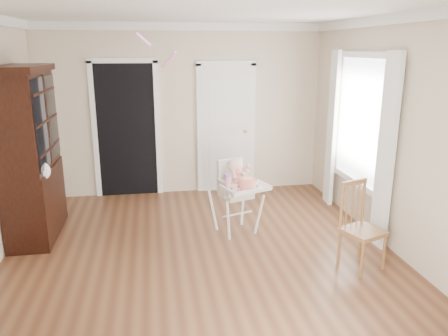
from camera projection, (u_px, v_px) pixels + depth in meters
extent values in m
plane|color=#502E1B|center=(202.00, 259.00, 4.97)|extent=(5.00, 5.00, 0.00)
plane|color=white|center=(199.00, 8.00, 4.25)|extent=(5.00, 5.00, 0.00)
plane|color=beige|center=(183.00, 111.00, 6.99)|extent=(4.50, 0.00, 4.50)
plane|color=beige|center=(397.00, 136.00, 4.97)|extent=(0.00, 5.00, 5.00)
cube|color=black|center=(127.00, 131.00, 6.91)|extent=(0.90, 0.03, 2.10)
cube|color=white|center=(95.00, 132.00, 6.83)|extent=(0.08, 0.05, 2.18)
cube|color=white|center=(158.00, 130.00, 6.99)|extent=(0.08, 0.05, 2.18)
cube|color=white|center=(122.00, 60.00, 6.62)|extent=(1.06, 0.05, 0.08)
cube|color=white|center=(226.00, 130.00, 7.16)|extent=(0.80, 0.05, 2.05)
cube|color=white|center=(199.00, 131.00, 7.10)|extent=(0.08, 0.05, 2.13)
cube|color=white|center=(252.00, 129.00, 7.24)|extent=(0.08, 0.05, 2.13)
sphere|color=gold|center=(246.00, 131.00, 7.19)|extent=(0.06, 0.06, 0.06)
cube|color=white|center=(363.00, 121.00, 5.72)|extent=(0.02, 1.20, 1.60)
cube|color=white|center=(367.00, 55.00, 5.49)|extent=(0.06, 1.36, 0.08)
cube|color=white|center=(386.00, 153.00, 5.03)|extent=(0.08, 0.28, 2.30)
cube|color=white|center=(332.00, 129.00, 6.51)|extent=(0.08, 0.28, 2.30)
cylinder|color=white|center=(228.00, 222.00, 5.37)|extent=(0.09, 0.14, 0.56)
cylinder|color=white|center=(259.00, 215.00, 5.58)|extent=(0.14, 0.09, 0.56)
cylinder|color=white|center=(213.00, 211.00, 5.72)|extent=(0.14, 0.09, 0.56)
cylinder|color=white|center=(243.00, 205.00, 5.93)|extent=(0.09, 0.14, 0.56)
cylinder|color=white|center=(238.00, 214.00, 5.61)|extent=(0.42, 0.16, 0.02)
cube|color=silver|center=(236.00, 194.00, 5.58)|extent=(0.45, 0.44, 0.08)
cube|color=silver|center=(224.00, 188.00, 5.47)|extent=(0.14, 0.31, 0.17)
cube|color=silver|center=(248.00, 184.00, 5.63)|extent=(0.14, 0.31, 0.17)
cube|color=silver|center=(230.00, 174.00, 5.66)|extent=(0.36, 0.17, 0.41)
cube|color=white|center=(245.00, 188.00, 5.35)|extent=(0.62, 0.53, 0.03)
cube|color=white|center=(253.00, 191.00, 5.19)|extent=(0.51, 0.20, 0.04)
ellipsoid|color=beige|center=(235.00, 183.00, 5.57)|extent=(0.26, 0.23, 0.27)
sphere|color=beige|center=(235.00, 166.00, 5.51)|extent=(0.24, 0.24, 0.19)
sphere|color=red|center=(237.00, 180.00, 5.50)|extent=(0.14, 0.14, 0.14)
sphere|color=red|center=(237.00, 171.00, 5.44)|extent=(0.07, 0.07, 0.07)
sphere|color=red|center=(248.00, 166.00, 5.51)|extent=(0.06, 0.06, 0.06)
cylinder|color=silver|center=(247.00, 187.00, 5.35)|extent=(0.26, 0.26, 0.01)
cylinder|color=#EE2A4D|center=(247.00, 182.00, 5.34)|extent=(0.20, 0.20, 0.11)
cylinder|color=#F2E08C|center=(250.00, 178.00, 5.31)|extent=(0.09, 0.09, 0.02)
cylinder|color=pink|center=(228.00, 182.00, 5.35)|extent=(0.08, 0.08, 0.12)
cylinder|color=#9D6CBD|center=(228.00, 176.00, 5.33)|extent=(0.08, 0.08, 0.03)
cone|color=#9D6CBD|center=(228.00, 173.00, 5.32)|extent=(0.03, 0.03, 0.04)
cube|color=black|center=(36.00, 202.00, 5.51)|extent=(0.49, 1.18, 0.89)
cube|color=black|center=(26.00, 121.00, 5.24)|extent=(0.45, 1.18, 1.18)
cube|color=black|center=(41.00, 124.00, 4.99)|extent=(0.02, 0.51, 1.04)
cube|color=black|center=(52.00, 116.00, 5.56)|extent=(0.02, 0.51, 1.04)
cube|color=black|center=(20.00, 68.00, 5.07)|extent=(0.53, 1.26, 0.08)
ellipsoid|color=white|center=(42.00, 171.00, 5.08)|extent=(0.20, 0.16, 0.22)
cube|color=brown|center=(363.00, 232.00, 4.69)|extent=(0.50, 0.50, 0.05)
cylinder|color=brown|center=(362.00, 259.00, 4.53)|extent=(0.03, 0.03, 0.42)
cylinder|color=brown|center=(384.00, 252.00, 4.69)|extent=(0.03, 0.03, 0.42)
cylinder|color=brown|center=(339.00, 247.00, 4.80)|extent=(0.03, 0.03, 0.42)
cylinder|color=brown|center=(360.00, 240.00, 4.97)|extent=(0.03, 0.03, 0.42)
cylinder|color=brown|center=(342.00, 206.00, 4.68)|extent=(0.03, 0.03, 0.54)
cylinder|color=brown|center=(363.00, 201.00, 4.85)|extent=(0.03, 0.03, 0.54)
cube|color=brown|center=(354.00, 182.00, 4.70)|extent=(0.34, 0.16, 0.06)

